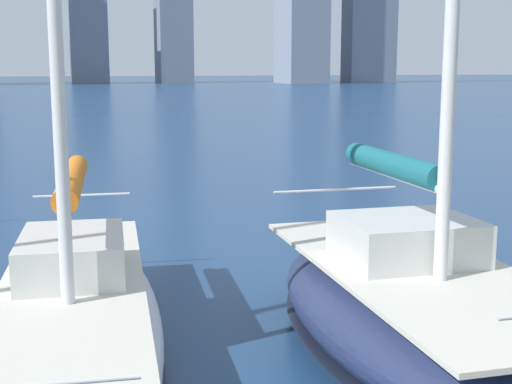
% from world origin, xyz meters
% --- Properties ---
extents(sailboat_teal, '(3.19, 6.71, 10.17)m').
position_xyz_m(sailboat_teal, '(-1.94, -5.81, 0.72)').
color(sailboat_teal, navy).
rests_on(sailboat_teal, ground).
extents(sailboat_orange, '(3.24, 8.82, 9.56)m').
position_xyz_m(sailboat_orange, '(2.14, -7.34, 0.59)').
color(sailboat_orange, white).
rests_on(sailboat_orange, ground).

